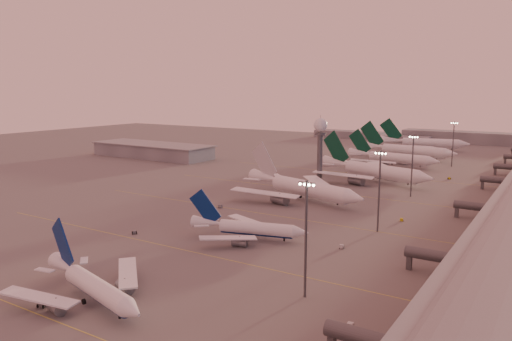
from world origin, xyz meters
The scene contains 25 objects.
ground centered at (0.00, 0.00, 0.00)m, with size 700.00×700.00×0.00m, color #5D5B5B.
taxiway_markings centered at (30.00, 56.00, 0.01)m, with size 180.00×185.25×0.02m.
hangar centered at (-120.00, 140.00, 4.32)m, with size 82.00×27.00×8.50m.
radar_tower centered at (5.00, 120.00, 20.95)m, with size 6.40×6.40×31.10m.
mast_a centered at (58.00, 0.00, 13.74)m, with size 3.60×0.56×25.00m.
mast_b centered at (55.00, 55.00, 13.74)m, with size 3.60×0.56×25.00m.
mast_c centered at (50.00, 110.00, 13.74)m, with size 3.60×0.56×25.00m.
mast_d centered at (48.00, 200.00, 13.74)m, with size 3.60×0.56×25.00m.
distant_horizon centered at (2.62, 325.14, 3.89)m, with size 165.00×37.50×9.00m.
narrowbody_near centered at (22.49, -25.61, 3.02)m, with size 37.40×29.47×14.90m.
narrowbody_mid centered at (25.97, 27.28, 2.85)m, with size 35.26×27.78×14.05m.
widebody_white centered at (15.87, 81.51, 3.65)m, with size 58.05×45.83×21.07m.
greentail_a centered at (26.65, 133.18, 3.95)m, with size 59.73×47.51×22.38m.
greentail_b centered at (19.53, 184.20, 3.49)m, with size 54.28×43.55×19.78m.
greentail_c centered at (18.46, 216.12, 3.98)m, with size 61.95×49.77×22.54m.
greentail_d centered at (16.58, 266.43, 3.89)m, with size 60.15×48.18×22.01m.
gsv_tug_near centered at (15.68, -32.50, 0.54)m, with size 3.05×4.09×1.04m.
gsv_catering_a centered at (71.58, -8.09, 2.20)m, with size 5.54×2.91×4.40m.
gsv_tug_mid centered at (-5.94, 13.49, 0.51)m, with size 3.96×3.84×0.99m.
gsv_truck_b centered at (52.52, 33.97, 1.15)m, with size 5.72×2.41×2.26m.
gsv_truck_c centered at (-3.10, 53.79, 1.29)m, with size 6.63×3.80×2.53m.
gsv_catering_b centered at (57.94, 71.01, 1.89)m, with size 5.03×3.61×3.78m.
gsv_tug_far centered at (10.52, 105.86, 0.52)m, with size 3.97×4.06×1.02m.
gsv_truck_d centered at (-20.53, 116.94, 1.18)m, with size 4.21×6.09×2.32m.
gsv_tug_hangar centered at (55.14, 158.60, 0.48)m, with size 3.69×2.81×0.93m.
Camera 1 is at (102.20, -89.16, 43.58)m, focal length 35.00 mm.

